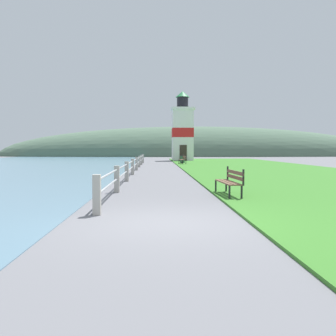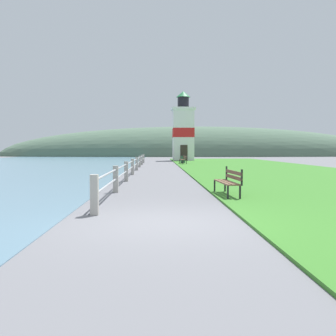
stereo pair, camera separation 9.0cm
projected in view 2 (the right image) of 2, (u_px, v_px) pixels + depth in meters
The scene contains 8 objects.
ground_plane at pixel (164, 223), 7.83m from camera, with size 160.00×160.00×0.00m, color slate.
grass_verge at pixel (266, 170), 27.05m from camera, with size 12.00×57.13×0.06m.
seawall_railing at pixel (135, 164), 24.41m from camera, with size 0.18×31.56×0.95m.
park_bench_near at pixel (229, 180), 12.09m from camera, with size 0.57×2.00×0.94m.
park_bench_midway at pixel (184, 159), 36.63m from camera, with size 0.68×1.84×0.94m.
lighthouse at pixel (183, 131), 47.59m from camera, with size 3.01×3.01×8.80m.
trash_bin at pixel (183, 159), 38.78m from camera, with size 0.54×0.54×0.84m.
distant_hillside at pixel (197, 156), 76.02m from camera, with size 80.00×16.00×12.00m.
Camera 2 is at (-0.14, -7.75, 1.56)m, focal length 40.00 mm.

